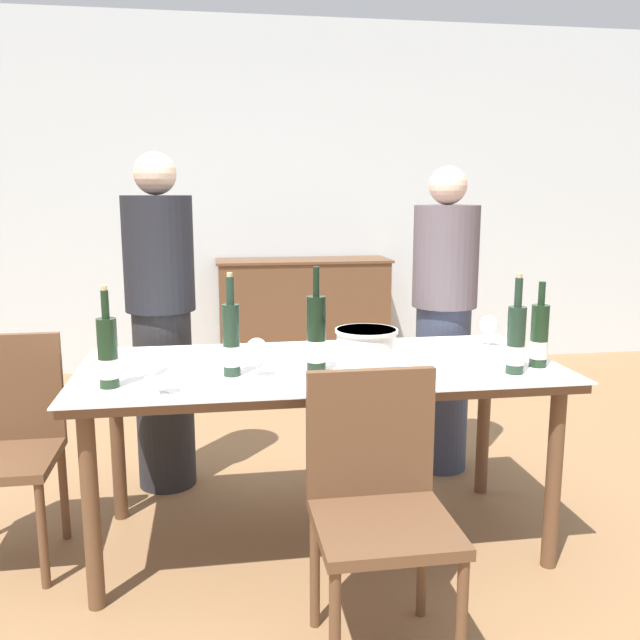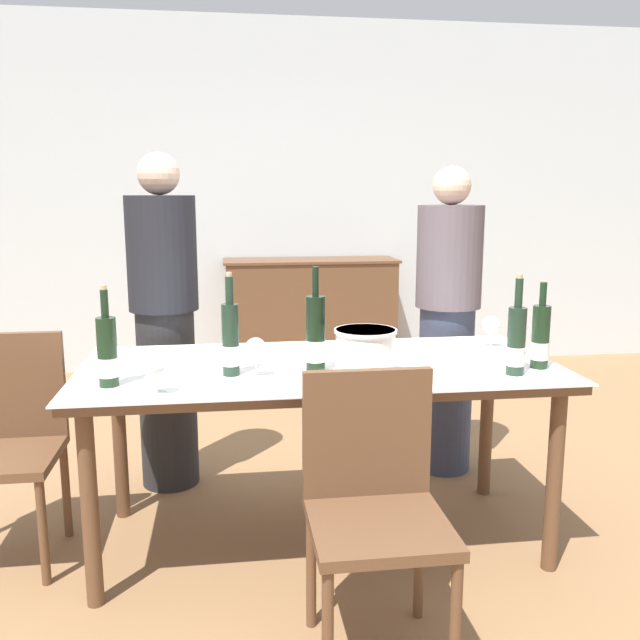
{
  "view_description": "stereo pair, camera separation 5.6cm",
  "coord_description": "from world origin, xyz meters",
  "px_view_note": "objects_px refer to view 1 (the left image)",
  "views": [
    {
      "loc": [
        -0.42,
        -2.6,
        1.43
      ],
      "look_at": [
        0.0,
        0.0,
        0.94
      ],
      "focal_mm": 38.0,
      "sensor_mm": 36.0,
      "label": 1
    },
    {
      "loc": [
        -0.36,
        -2.61,
        1.43
      ],
      "look_at": [
        0.0,
        0.0,
        0.94
      ],
      "focal_mm": 38.0,
      "sensor_mm": 36.0,
      "label": 2
    }
  ],
  "objects_px": {
    "wine_glass_1": "(514,333)",
    "wine_bottle_1": "(316,336)",
    "person_guest_left": "(443,322)",
    "wine_glass_0": "(489,325)",
    "person_host": "(162,325)",
    "chair_near_front": "(378,493)",
    "wine_bottle_3": "(108,354)",
    "wine_bottle_2": "(231,340)",
    "ice_bucket": "(366,350)",
    "wine_bottle_4": "(516,341)",
    "chair_left_end": "(4,434)",
    "wine_bottle_0": "(539,337)",
    "wine_glass_3": "(257,350)",
    "dining_table": "(320,382)",
    "wine_glass_2": "(158,368)",
    "sideboard_cabinet": "(303,316)"
  },
  "relations": [
    {
      "from": "wine_glass_1",
      "to": "wine_bottle_1",
      "type": "bearing_deg",
      "value": -169.84
    },
    {
      "from": "wine_bottle_1",
      "to": "person_guest_left",
      "type": "height_order",
      "value": "person_guest_left"
    },
    {
      "from": "wine_glass_0",
      "to": "person_host",
      "type": "distance_m",
      "value": 1.54
    },
    {
      "from": "wine_glass_1",
      "to": "chair_near_front",
      "type": "relative_size",
      "value": 0.15
    },
    {
      "from": "wine_bottle_3",
      "to": "wine_glass_0",
      "type": "xyz_separation_m",
      "value": [
        1.58,
        0.4,
        -0.02
      ]
    },
    {
      "from": "wine_bottle_1",
      "to": "person_host",
      "type": "xyz_separation_m",
      "value": [
        -0.63,
        0.79,
        -0.09
      ]
    },
    {
      "from": "wine_bottle_1",
      "to": "wine_bottle_2",
      "type": "distance_m",
      "value": 0.32
    },
    {
      "from": "wine_bottle_1",
      "to": "wine_bottle_2",
      "type": "relative_size",
      "value": 1.04
    },
    {
      "from": "ice_bucket",
      "to": "wine_bottle_4",
      "type": "relative_size",
      "value": 0.62
    },
    {
      "from": "ice_bucket",
      "to": "chair_left_end",
      "type": "height_order",
      "value": "ice_bucket"
    },
    {
      "from": "wine_bottle_0",
      "to": "wine_glass_3",
      "type": "height_order",
      "value": "wine_bottle_0"
    },
    {
      "from": "wine_bottle_4",
      "to": "chair_left_end",
      "type": "xyz_separation_m",
      "value": [
        -1.95,
        0.34,
        -0.38
      ]
    },
    {
      "from": "wine_glass_0",
      "to": "person_host",
      "type": "xyz_separation_m",
      "value": [
        -1.46,
        0.49,
        -0.05
      ]
    },
    {
      "from": "dining_table",
      "to": "person_host",
      "type": "relative_size",
      "value": 1.16
    },
    {
      "from": "wine_glass_2",
      "to": "person_guest_left",
      "type": "relative_size",
      "value": 0.09
    },
    {
      "from": "wine_bottle_3",
      "to": "wine_glass_3",
      "type": "relative_size",
      "value": 2.41
    },
    {
      "from": "chair_left_end",
      "to": "ice_bucket",
      "type": "bearing_deg",
      "value": -10.96
    },
    {
      "from": "wine_glass_1",
      "to": "sideboard_cabinet",
      "type": "bearing_deg",
      "value": 101.44
    },
    {
      "from": "person_guest_left",
      "to": "chair_left_end",
      "type": "bearing_deg",
      "value": -163.53
    },
    {
      "from": "wine_bottle_2",
      "to": "person_guest_left",
      "type": "relative_size",
      "value": 0.25
    },
    {
      "from": "wine_bottle_3",
      "to": "wine_glass_3",
      "type": "distance_m",
      "value": 0.52
    },
    {
      "from": "wine_glass_0",
      "to": "wine_glass_3",
      "type": "xyz_separation_m",
      "value": [
        -1.05,
        -0.35,
        0.01
      ]
    },
    {
      "from": "wine_glass_0",
      "to": "wine_bottle_4",
      "type": "bearing_deg",
      "value": -100.46
    },
    {
      "from": "wine_bottle_0",
      "to": "wine_bottle_4",
      "type": "relative_size",
      "value": 0.89
    },
    {
      "from": "wine_glass_1",
      "to": "chair_near_front",
      "type": "xyz_separation_m",
      "value": [
        -0.77,
        -0.71,
        -0.34
      ]
    },
    {
      "from": "chair_near_front",
      "to": "wine_bottle_2",
      "type": "bearing_deg",
      "value": 128.07
    },
    {
      "from": "chair_near_front",
      "to": "person_host",
      "type": "relative_size",
      "value": 0.54
    },
    {
      "from": "sideboard_cabinet",
      "to": "wine_glass_0",
      "type": "height_order",
      "value": "sideboard_cabinet"
    },
    {
      "from": "ice_bucket",
      "to": "wine_bottle_4",
      "type": "bearing_deg",
      "value": -7.34
    },
    {
      "from": "dining_table",
      "to": "person_guest_left",
      "type": "distance_m",
      "value": 1.01
    },
    {
      "from": "sideboard_cabinet",
      "to": "wine_glass_1",
      "type": "relative_size",
      "value": 10.48
    },
    {
      "from": "chair_left_end",
      "to": "wine_bottle_3",
      "type": "bearing_deg",
      "value": -32.67
    },
    {
      "from": "wine_glass_0",
      "to": "wine_glass_1",
      "type": "xyz_separation_m",
      "value": [
        0.05,
        -0.15,
        -0.01
      ]
    },
    {
      "from": "wine_glass_0",
      "to": "sideboard_cabinet",
      "type": "bearing_deg",
      "value": 100.93
    },
    {
      "from": "wine_bottle_4",
      "to": "wine_glass_2",
      "type": "relative_size",
      "value": 2.69
    },
    {
      "from": "dining_table",
      "to": "wine_bottle_0",
      "type": "xyz_separation_m",
      "value": [
        0.84,
        -0.17,
        0.19
      ]
    },
    {
      "from": "dining_table",
      "to": "wine_glass_1",
      "type": "xyz_separation_m",
      "value": [
        0.84,
        0.05,
        0.16
      ]
    },
    {
      "from": "dining_table",
      "to": "wine_glass_1",
      "type": "height_order",
      "value": "wine_glass_1"
    },
    {
      "from": "wine_bottle_3",
      "to": "wine_glass_0",
      "type": "distance_m",
      "value": 1.63
    },
    {
      "from": "chair_near_front",
      "to": "person_host",
      "type": "distance_m",
      "value": 1.57
    },
    {
      "from": "wine_bottle_4",
      "to": "chair_left_end",
      "type": "height_order",
      "value": "wine_bottle_4"
    },
    {
      "from": "ice_bucket",
      "to": "wine_glass_3",
      "type": "distance_m",
      "value": 0.41
    },
    {
      "from": "wine_bottle_0",
      "to": "wine_glass_3",
      "type": "bearing_deg",
      "value": 179.25
    },
    {
      "from": "wine_glass_3",
      "to": "wine_bottle_4",
      "type": "bearing_deg",
      "value": -5.65
    },
    {
      "from": "wine_bottle_3",
      "to": "wine_glass_0",
      "type": "bearing_deg",
      "value": 14.26
    },
    {
      "from": "person_guest_left",
      "to": "wine_glass_1",
      "type": "bearing_deg",
      "value": -81.67
    },
    {
      "from": "person_host",
      "to": "person_guest_left",
      "type": "relative_size",
      "value": 1.04
    },
    {
      "from": "ice_bucket",
      "to": "person_host",
      "type": "height_order",
      "value": "person_host"
    },
    {
      "from": "wine_glass_0",
      "to": "wine_glass_2",
      "type": "height_order",
      "value": "same"
    },
    {
      "from": "sideboard_cabinet",
      "to": "person_host",
      "type": "relative_size",
      "value": 0.85
    }
  ]
}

